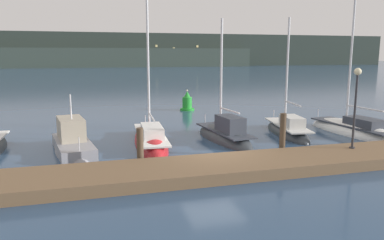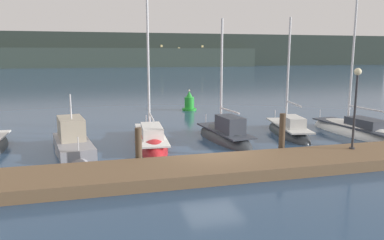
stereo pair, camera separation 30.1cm
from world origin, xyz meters
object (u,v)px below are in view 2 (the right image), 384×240
(sailboat_berth_3, at_px, (151,142))
(sailboat_berth_5, at_px, (288,132))
(dock_lamppost, at_px, (356,95))
(channel_buoy, at_px, (189,103))
(sailboat_berth_6, at_px, (355,133))
(sailboat_berth_4, at_px, (225,138))
(motorboat_berth_2, at_px, (73,146))

(sailboat_berth_3, bearing_deg, sailboat_berth_5, 2.56)
(dock_lamppost, bearing_deg, channel_buoy, 102.05)
(channel_buoy, bearing_deg, sailboat_berth_5, -73.05)
(dock_lamppost, bearing_deg, sailboat_berth_5, 91.79)
(sailboat_berth_6, distance_m, dock_lamppost, 6.36)
(sailboat_berth_5, xyz_separation_m, channel_buoy, (-3.27, 10.73, 0.50))
(sailboat_berth_4, xyz_separation_m, sailboat_berth_5, (4.16, 0.56, -0.01))
(motorboat_berth_2, distance_m, channel_buoy, 14.54)
(sailboat_berth_4, xyz_separation_m, sailboat_berth_6, (7.94, -0.40, -0.04))
(sailboat_berth_5, relative_size, channel_buoy, 4.23)
(sailboat_berth_5, distance_m, channel_buoy, 11.23)
(sailboat_berth_3, xyz_separation_m, sailboat_berth_5, (8.18, 0.37, 0.03))
(sailboat_berth_5, xyz_separation_m, dock_lamppost, (0.17, -5.38, 2.77))
(motorboat_berth_2, relative_size, sailboat_berth_5, 0.70)
(sailboat_berth_6, height_order, channel_buoy, sailboat_berth_6)
(channel_buoy, bearing_deg, sailboat_berth_4, -94.49)
(motorboat_berth_2, bearing_deg, sailboat_berth_5, 4.11)
(sailboat_berth_5, height_order, dock_lamppost, sailboat_berth_5)
(sailboat_berth_4, relative_size, sailboat_berth_6, 0.72)
(motorboat_berth_2, distance_m, sailboat_berth_3, 3.89)
(sailboat_berth_4, distance_m, channel_buoy, 11.33)
(sailboat_berth_4, bearing_deg, sailboat_berth_3, 177.30)
(sailboat_berth_6, relative_size, dock_lamppost, 2.79)
(motorboat_berth_2, height_order, sailboat_berth_3, sailboat_berth_3)
(sailboat_berth_3, relative_size, sailboat_berth_6, 0.97)
(dock_lamppost, bearing_deg, motorboat_berth_2, 159.69)
(motorboat_berth_2, relative_size, dock_lamppost, 1.42)
(sailboat_berth_3, height_order, sailboat_berth_5, sailboat_berth_3)
(sailboat_berth_4, relative_size, dock_lamppost, 2.02)
(channel_buoy, bearing_deg, sailboat_berth_3, -113.87)
(motorboat_berth_2, relative_size, channel_buoy, 2.96)
(sailboat_berth_3, bearing_deg, motorboat_berth_2, -172.61)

